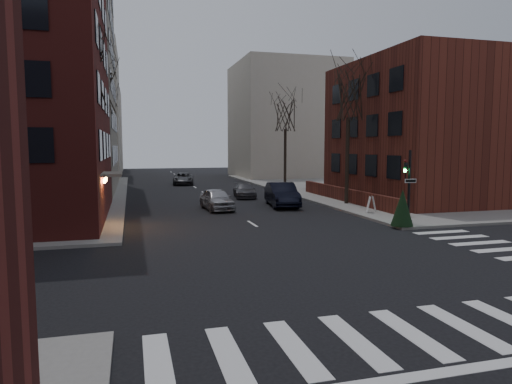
# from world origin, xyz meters

# --- Properties ---
(ground) EXTENTS (160.00, 160.00, 0.00)m
(ground) POSITION_xyz_m (0.00, 0.00, 0.00)
(ground) COLOR black
(ground) RESTS_ON ground
(sidewalk_far_right) EXTENTS (44.00, 44.00, 0.15)m
(sidewalk_far_right) POSITION_xyz_m (29.00, 30.00, 0.07)
(sidewalk_far_right) COLOR gray
(sidewalk_far_right) RESTS_ON ground
(building_left_tan) EXTENTS (18.00, 18.00, 28.00)m
(building_left_tan) POSITION_xyz_m (-17.00, 34.00, 14.00)
(building_left_tan) COLOR gray
(building_left_tan) RESTS_ON ground
(building_right_brick) EXTENTS (12.00, 14.00, 11.00)m
(building_right_brick) POSITION_xyz_m (16.50, 19.00, 5.50)
(building_right_brick) COLOR #5C241A
(building_right_brick) RESTS_ON ground
(low_wall_right) EXTENTS (0.35, 16.00, 1.00)m
(low_wall_right) POSITION_xyz_m (9.30, 19.00, 0.65)
(low_wall_right) COLOR #5C241A
(low_wall_right) RESTS_ON sidewalk_far_right
(building_distant_la) EXTENTS (14.00, 16.00, 18.00)m
(building_distant_la) POSITION_xyz_m (-15.00, 55.00, 9.00)
(building_distant_la) COLOR #B9AD9C
(building_distant_la) RESTS_ON ground
(building_distant_ra) EXTENTS (14.00, 14.00, 16.00)m
(building_distant_ra) POSITION_xyz_m (15.00, 50.00, 8.00)
(building_distant_ra) COLOR #B9AD9C
(building_distant_ra) RESTS_ON ground
(building_distant_lb) EXTENTS (10.00, 12.00, 14.00)m
(building_distant_lb) POSITION_xyz_m (-13.00, 72.00, 7.00)
(building_distant_lb) COLOR #B9AD9C
(building_distant_lb) RESTS_ON ground
(traffic_signal) EXTENTS (0.76, 0.44, 4.00)m
(traffic_signal) POSITION_xyz_m (7.94, 8.99, 1.91)
(traffic_signal) COLOR black
(traffic_signal) RESTS_ON sidewalk_far_right
(tree_left_a) EXTENTS (4.18, 4.18, 10.26)m
(tree_left_a) POSITION_xyz_m (-8.80, 14.00, 8.47)
(tree_left_a) COLOR #2D231C
(tree_left_a) RESTS_ON sidewalk_far_left
(tree_left_b) EXTENTS (4.40, 4.40, 10.80)m
(tree_left_b) POSITION_xyz_m (-8.80, 26.00, 8.91)
(tree_left_b) COLOR #2D231C
(tree_left_b) RESTS_ON sidewalk_far_left
(tree_left_c) EXTENTS (3.96, 3.96, 9.72)m
(tree_left_c) POSITION_xyz_m (-8.80, 40.00, 8.03)
(tree_left_c) COLOR #2D231C
(tree_left_c) RESTS_ON sidewalk_far_left
(tree_right_a) EXTENTS (3.96, 3.96, 9.72)m
(tree_right_a) POSITION_xyz_m (8.80, 18.00, 8.03)
(tree_right_a) COLOR #2D231C
(tree_right_a) RESTS_ON sidewalk_far_right
(tree_right_b) EXTENTS (3.74, 3.74, 9.18)m
(tree_right_b) POSITION_xyz_m (8.80, 32.00, 7.59)
(tree_right_b) COLOR #2D231C
(tree_right_b) RESTS_ON sidewalk_far_right
(streetlamp_near) EXTENTS (0.36, 0.36, 6.28)m
(streetlamp_near) POSITION_xyz_m (-8.20, 22.00, 4.24)
(streetlamp_near) COLOR black
(streetlamp_near) RESTS_ON sidewalk_far_left
(streetlamp_far) EXTENTS (0.36, 0.36, 6.28)m
(streetlamp_far) POSITION_xyz_m (-8.20, 42.00, 4.24)
(streetlamp_far) COLOR black
(streetlamp_far) RESTS_ON sidewalk_far_left
(parked_sedan) EXTENTS (2.48, 5.41, 1.72)m
(parked_sedan) POSITION_xyz_m (4.00, 18.72, 0.86)
(parked_sedan) COLOR black
(parked_sedan) RESTS_ON ground
(car_lane_silver) EXTENTS (2.05, 4.42, 1.47)m
(car_lane_silver) POSITION_xyz_m (-0.90, 18.21, 0.73)
(car_lane_silver) COLOR #A1A0A6
(car_lane_silver) RESTS_ON ground
(car_lane_gray) EXTENTS (2.28, 4.41, 1.22)m
(car_lane_gray) POSITION_xyz_m (2.75, 25.01, 0.61)
(car_lane_gray) COLOR #3D3C41
(car_lane_gray) RESTS_ON ground
(car_lane_far) EXTENTS (2.87, 5.11, 1.35)m
(car_lane_far) POSITION_xyz_m (-0.80, 39.76, 0.67)
(car_lane_far) COLOR #3C3C40
(car_lane_far) RESTS_ON ground
(sandwich_board) EXTENTS (0.65, 0.76, 1.03)m
(sandwich_board) POSITION_xyz_m (8.23, 13.38, 0.66)
(sandwich_board) COLOR white
(sandwich_board) RESTS_ON sidewalk_far_right
(evergreen_shrub) EXTENTS (1.53, 1.53, 1.95)m
(evergreen_shrub) POSITION_xyz_m (7.30, 8.50, 1.12)
(evergreen_shrub) COLOR black
(evergreen_shrub) RESTS_ON sidewalk_far_right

